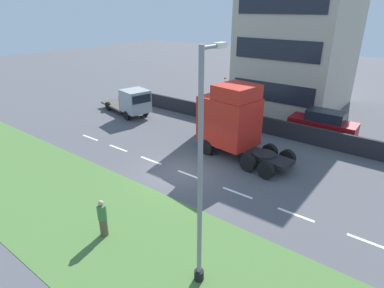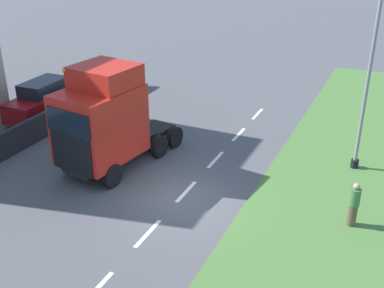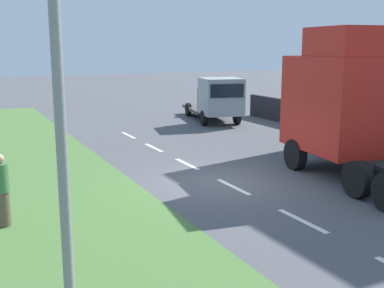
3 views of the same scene
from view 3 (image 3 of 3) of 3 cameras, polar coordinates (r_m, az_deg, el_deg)
name	(u,v)px [view 3 (image 3 of 3)]	position (r m, az deg, el deg)	size (l,w,h in m)	color
ground_plane	(222,181)	(15.12, 3.55, -4.41)	(120.00, 120.00, 0.00)	#515156
grass_verge	(21,209)	(13.31, -19.66, -7.27)	(7.00, 44.00, 0.01)	#4C7538
lane_markings	(233,187)	(14.54, 4.93, -5.07)	(0.16, 21.00, 0.00)	white
lorry_cab	(347,103)	(16.28, 17.86, 4.69)	(3.41, 6.61, 4.87)	black
flatbed_truck	(218,99)	(26.30, 3.09, 5.32)	(3.33, 6.45, 2.51)	#999EA3
lamp_post	(62,72)	(6.94, -15.14, 8.23)	(1.29, 0.35, 8.20)	black
pedestrian	(2,191)	(11.98, -21.64, -5.23)	(0.39, 0.39, 1.74)	brown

